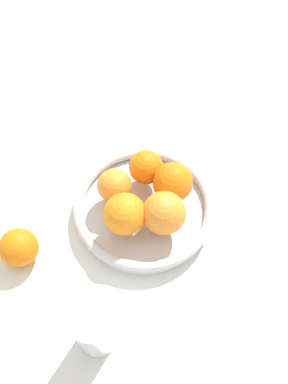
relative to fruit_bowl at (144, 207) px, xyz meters
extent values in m
plane|color=silver|center=(0.00, 0.00, -0.02)|extent=(4.00, 4.00, 0.00)
cylinder|color=silver|center=(0.00, 0.00, -0.01)|extent=(0.28, 0.28, 0.02)
torus|color=silver|center=(0.00, 0.00, 0.01)|extent=(0.29, 0.29, 0.02)
sphere|color=orange|center=(0.04, -0.04, 0.06)|extent=(0.08, 0.08, 0.08)
sphere|color=orange|center=(0.06, 0.02, 0.06)|extent=(0.07, 0.07, 0.07)
sphere|color=orange|center=(-0.01, 0.06, 0.06)|extent=(0.07, 0.07, 0.07)
sphere|color=orange|center=(-0.06, 0.01, 0.06)|extent=(0.08, 0.08, 0.08)
sphere|color=orange|center=(-0.03, -0.05, 0.06)|extent=(0.08, 0.08, 0.08)
sphere|color=orange|center=(-0.19, 0.17, 0.02)|extent=(0.07, 0.07, 0.07)
cylinder|color=silver|center=(-0.26, -0.04, 0.04)|extent=(0.06, 0.06, 0.12)
camera|label=1|loc=(-0.35, -0.17, 0.67)|focal=35.00mm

